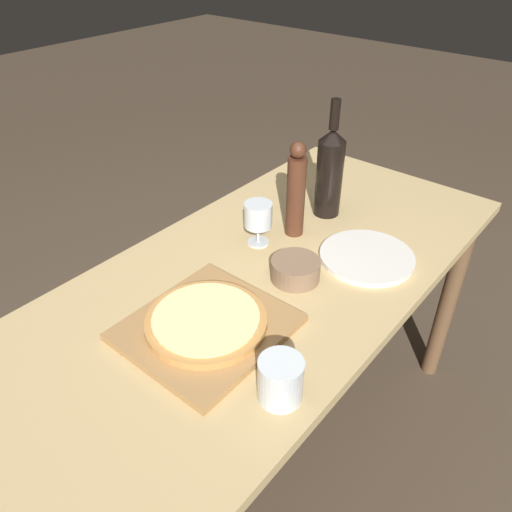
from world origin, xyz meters
TOP-DOWN VIEW (x-y plane):
  - ground_plane at (0.00, 0.00)m, footprint 12.00×12.00m
  - dining_table at (0.00, 0.00)m, footprint 0.71×1.70m
  - cutting_board at (0.04, -0.17)m, footprint 0.31×0.34m
  - pizza at (0.04, -0.17)m, footprint 0.27×0.27m
  - wine_bottle at (-0.04, 0.44)m, footprint 0.08×0.08m
  - pepper_mill at (-0.05, 0.28)m, footprint 0.05×0.05m
  - wine_glass at (-0.10, 0.18)m, footprint 0.08×0.08m
  - small_bowl at (0.08, 0.11)m, footprint 0.12×0.12m
  - drinking_tumbler at (0.27, -0.21)m, footprint 0.09×0.09m
  - dinner_plate at (0.18, 0.30)m, footprint 0.25×0.25m

SIDE VIEW (x-z plane):
  - ground_plane at x=0.00m, z-range 0.00..0.00m
  - dining_table at x=0.00m, z-range 0.28..1.04m
  - dinner_plate at x=0.18m, z-range 0.76..0.77m
  - cutting_board at x=0.04m, z-range 0.76..0.78m
  - small_bowl at x=0.08m, z-range 0.76..0.81m
  - pizza at x=0.04m, z-range 0.78..0.80m
  - drinking_tumbler at x=0.27m, z-range 0.76..0.85m
  - wine_glass at x=-0.10m, z-range 0.78..0.91m
  - pepper_mill at x=-0.05m, z-range 0.75..1.03m
  - wine_bottle at x=-0.04m, z-range 0.72..1.08m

